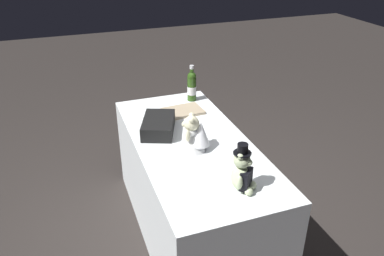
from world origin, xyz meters
name	(u,v)px	position (x,y,z in m)	size (l,w,h in m)	color
ground_plane	(192,229)	(0.00, 0.00, 0.00)	(12.00, 12.00, 0.00)	#2D2826
reception_table	(192,188)	(0.00, 0.00, 0.36)	(1.55, 0.71, 0.73)	white
teddy_bear_groom	(242,172)	(0.55, 0.07, 0.83)	(0.14, 0.13, 0.27)	beige
teddy_bear_bride	(194,135)	(0.09, -0.02, 0.83)	(0.20, 0.23, 0.23)	white
champagne_bottle	(192,86)	(-0.62, 0.22, 0.85)	(0.07, 0.07, 0.28)	#2B4D16
signing_pen	(236,162)	(0.31, 0.16, 0.73)	(0.13, 0.04, 0.01)	navy
gift_case_black	(158,125)	(-0.21, -0.16, 0.77)	(0.37, 0.30, 0.09)	black
guestbook	(183,111)	(-0.43, 0.08, 0.74)	(0.20, 0.28, 0.02)	tan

